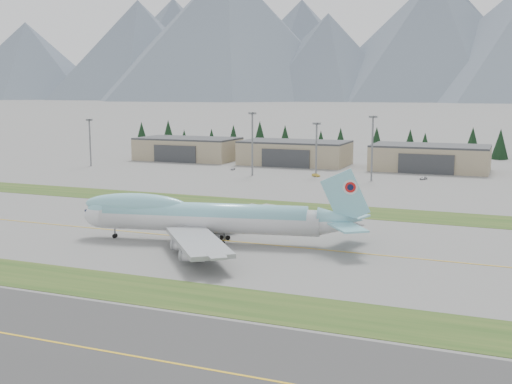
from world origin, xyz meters
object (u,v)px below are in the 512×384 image
at_px(hangar_left, 188,149).
at_px(hangar_center, 295,153).
at_px(service_vehicle_a, 233,170).
at_px(service_vehicle_b, 316,177).
at_px(service_vehicle_c, 423,180).
at_px(hangar_right, 430,158).
at_px(boeing_747_freighter, 205,217).

xyz_separation_m(hangar_left, hangar_center, (55.00, 0.00, 0.00)).
distance_m(hangar_left, service_vehicle_a, 47.88).
relative_size(hangar_center, service_vehicle_b, 12.98).
height_order(service_vehicle_a, service_vehicle_b, service_vehicle_b).
bearing_deg(hangar_center, service_vehicle_c, -26.46).
distance_m(hangar_right, service_vehicle_b, 54.04).
xyz_separation_m(boeing_747_freighter, hangar_left, (-84.92, 152.51, -0.27)).
height_order(hangar_center, service_vehicle_b, hangar_center).
bearing_deg(boeing_747_freighter, hangar_center, 89.93).
xyz_separation_m(hangar_left, hangar_right, (115.00, 0.00, 0.00)).
relative_size(boeing_747_freighter, service_vehicle_c, 17.25).
bearing_deg(hangar_right, service_vehicle_c, -87.30).
bearing_deg(hangar_right, service_vehicle_a, -159.11).
height_order(hangar_left, service_vehicle_a, hangar_left).
xyz_separation_m(service_vehicle_a, service_vehicle_b, (38.95, -7.43, 0.00)).
xyz_separation_m(hangar_left, service_vehicle_a, (37.16, -29.71, -5.39)).
relative_size(boeing_747_freighter, hangar_right, 1.36).
bearing_deg(hangar_right, boeing_747_freighter, -101.16).
relative_size(hangar_center, hangar_right, 1.00).
bearing_deg(service_vehicle_a, hangar_center, 50.83).
bearing_deg(hangar_left, service_vehicle_c, -14.72).
bearing_deg(boeing_747_freighter, service_vehicle_c, 64.34).
bearing_deg(service_vehicle_b, hangar_right, -14.82).
distance_m(hangar_center, service_vehicle_c, 68.84).
distance_m(hangar_right, service_vehicle_c, 31.09).
bearing_deg(hangar_right, hangar_left, 180.00).
height_order(boeing_747_freighter, hangar_right, boeing_747_freighter).
bearing_deg(service_vehicle_c, boeing_747_freighter, -81.60).
xyz_separation_m(service_vehicle_b, service_vehicle_c, (40.33, 6.56, 0.00)).
xyz_separation_m(hangar_center, service_vehicle_b, (21.11, -37.14, -5.39)).
height_order(boeing_747_freighter, service_vehicle_c, boeing_747_freighter).
height_order(boeing_747_freighter, service_vehicle_b, boeing_747_freighter).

